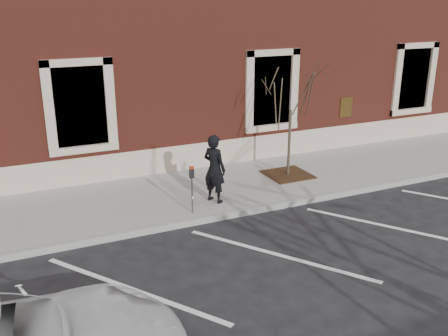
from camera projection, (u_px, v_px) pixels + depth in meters
name	position (u px, v px, depth m)	size (l,w,h in m)	color
ground	(234.00, 216.00, 12.56)	(120.00, 120.00, 0.00)	#28282B
sidewalk_near	(207.00, 190.00, 14.04)	(40.00, 3.50, 0.15)	#9C9A92
curb_near	(235.00, 214.00, 12.49)	(40.00, 0.12, 0.15)	#9E9E99
parking_stripes	(278.00, 255.00, 10.66)	(28.00, 4.40, 0.01)	silver
building_civic	(142.00, 34.00, 17.93)	(40.00, 8.62, 8.00)	maroon
man	(214.00, 169.00, 12.83)	(0.66, 0.43, 1.80)	black
parking_meter	(192.00, 181.00, 12.13)	(0.11, 0.08, 1.21)	#595B60
tree_grate	(288.00, 174.00, 15.05)	(1.28, 1.28, 0.03)	#362411
sapling	(291.00, 91.00, 14.23)	(2.18, 2.18, 3.64)	#423628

